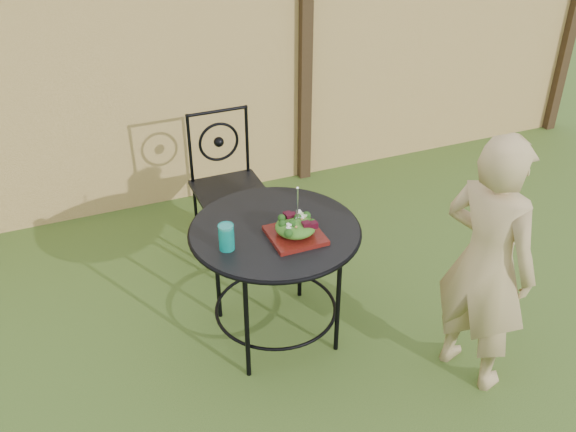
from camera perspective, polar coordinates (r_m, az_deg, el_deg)
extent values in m
plane|color=#2B4516|center=(3.46, -4.39, -16.29)|extent=(60.00, 60.00, 0.00)
cube|color=#E9C173|center=(4.77, -13.46, 10.51)|extent=(8.00, 0.05, 1.80)
cube|color=black|center=(5.05, 1.51, 13.16)|extent=(0.09, 0.09, 1.90)
cube|color=black|center=(6.51, 23.77, 14.90)|extent=(0.09, 0.09, 1.90)
cylinder|color=black|center=(3.40, -1.18, -1.24)|extent=(0.90, 0.90, 0.02)
torus|color=black|center=(3.40, -1.18, -1.33)|extent=(0.92, 0.92, 0.02)
torus|color=black|center=(3.72, -1.09, -8.16)|extent=(0.70, 0.70, 0.02)
cylinder|color=black|center=(3.88, 1.07, -2.96)|extent=(0.03, 0.03, 0.71)
cylinder|color=black|center=(3.74, -6.33, -4.68)|extent=(0.03, 0.03, 0.71)
cylinder|color=black|center=(3.35, -3.69, -9.64)|extent=(0.03, 0.03, 0.71)
cylinder|color=black|center=(3.51, 4.48, -7.47)|extent=(0.03, 0.03, 0.71)
cube|color=black|center=(4.30, -5.15, 2.21)|extent=(0.46, 0.46, 0.03)
cylinder|color=black|center=(4.27, -6.34, 9.23)|extent=(0.42, 0.02, 0.02)
torus|color=black|center=(4.36, -6.17, 6.56)|extent=(0.28, 0.02, 0.28)
cylinder|color=black|center=(4.21, -6.74, -2.29)|extent=(0.02, 0.02, 0.44)
cylinder|color=black|center=(4.31, -1.65, -1.17)|extent=(0.02, 0.02, 0.44)
cylinder|color=black|center=(4.54, -8.19, 0.34)|extent=(0.02, 0.02, 0.44)
cylinder|color=black|center=(4.63, -3.42, 1.33)|extent=(0.02, 0.02, 0.44)
cylinder|color=black|center=(4.32, -8.70, 5.85)|extent=(0.02, 0.02, 0.50)
cylinder|color=black|center=(4.42, -3.67, 6.77)|extent=(0.02, 0.02, 0.50)
imported|color=tan|center=(3.31, 17.21, -4.13)|extent=(0.49, 0.60, 1.41)
cube|color=#3D1008|center=(3.31, 0.66, -1.73)|extent=(0.27, 0.27, 0.02)
ellipsoid|color=#235614|center=(3.29, 0.67, -0.97)|extent=(0.21, 0.21, 0.08)
cylinder|color=silver|center=(3.22, 0.84, 1.01)|extent=(0.01, 0.01, 0.18)
cylinder|color=#0C8D80|center=(3.21, -5.50, -1.87)|extent=(0.08, 0.08, 0.14)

